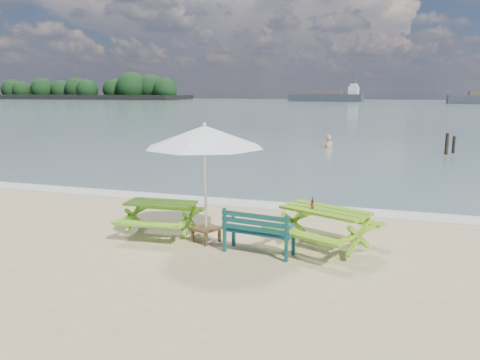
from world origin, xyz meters
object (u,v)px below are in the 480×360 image
(park_bench, at_px, (259,240))
(swimmer, at_px, (328,151))
(beer_bottle, at_px, (312,205))
(patio_umbrella, at_px, (205,137))
(picnic_table_left, at_px, (161,219))
(picnic_table_right, at_px, (324,230))
(side_table, at_px, (206,234))

(park_bench, bearing_deg, swimmer, 92.75)
(beer_bottle, height_order, swimmer, beer_bottle)
(patio_umbrella, relative_size, beer_bottle, 13.39)
(patio_umbrella, xyz_separation_m, beer_bottle, (2.21, 0.28, -1.34))
(park_bench, distance_m, swimmer, 17.99)
(swimmer, bearing_deg, beer_bottle, -84.05)
(park_bench, bearing_deg, picnic_table_left, 166.57)
(patio_umbrella, bearing_deg, park_bench, -15.73)
(beer_bottle, distance_m, swimmer, 17.46)
(picnic_table_left, distance_m, picnic_table_right, 3.64)
(park_bench, height_order, beer_bottle, beer_bottle)
(picnic_table_left, relative_size, swimmer, 0.97)
(side_table, bearing_deg, patio_umbrella, 75.96)
(picnic_table_left, distance_m, side_table, 1.21)
(patio_umbrella, bearing_deg, picnic_table_left, 169.10)
(park_bench, distance_m, side_table, 1.32)
(picnic_table_left, relative_size, park_bench, 1.24)
(beer_bottle, bearing_deg, side_table, -172.76)
(park_bench, xyz_separation_m, swimmer, (-0.86, 17.96, -0.47))
(park_bench, xyz_separation_m, side_table, (-1.27, 0.36, -0.10))
(park_bench, bearing_deg, beer_bottle, 34.05)
(picnic_table_right, xyz_separation_m, side_table, (-2.47, -0.33, -0.23))
(side_table, relative_size, patio_umbrella, 0.20)
(picnic_table_right, bearing_deg, swimmer, 96.81)
(picnic_table_right, height_order, beer_bottle, beer_bottle)
(picnic_table_left, relative_size, picnic_table_right, 0.73)
(side_table, xyz_separation_m, swimmer, (0.40, 17.61, -0.37))
(side_table, height_order, beer_bottle, beer_bottle)
(picnic_table_left, distance_m, park_bench, 2.51)
(swimmer, bearing_deg, picnic_table_right, -83.19)
(picnic_table_right, height_order, patio_umbrella, patio_umbrella)
(picnic_table_right, xyz_separation_m, beer_bottle, (-0.26, -0.04, 0.52))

